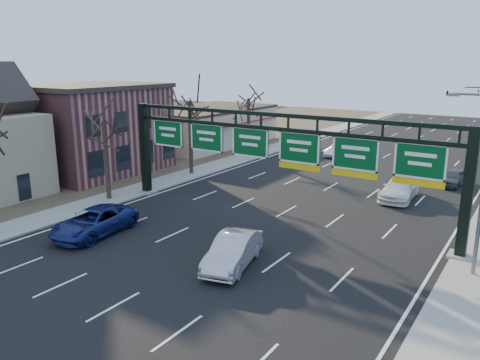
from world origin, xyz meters
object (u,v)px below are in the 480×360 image
Objects in this scene: sign_gantry at (276,152)px; car_blue_suv at (94,222)px; car_silver_sedan at (233,251)px; car_white_wagon at (400,188)px.

sign_gantry is 4.21× the size of car_blue_suv.
car_blue_suv is at bearing 171.24° from car_silver_sedan.
car_white_wagon is at bearing 59.60° from sign_gantry.
car_blue_suv is 1.04× the size of car_white_wagon.
car_blue_suv is 9.76m from car_silver_sedan.
sign_gantry is at bearing 89.28° from car_silver_sedan.
car_blue_suv is at bearing -132.59° from sign_gantry.
car_silver_sedan reaches higher than car_blue_suv.
car_silver_sedan reaches higher than car_white_wagon.
sign_gantry is 4.85× the size of car_silver_sedan.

